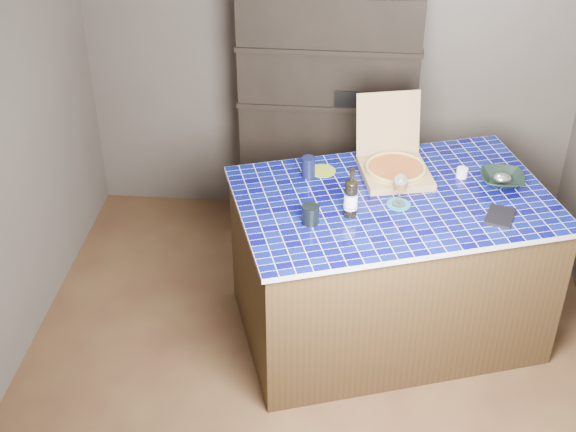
# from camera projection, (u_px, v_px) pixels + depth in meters

# --- Properties ---
(room) EXTENTS (3.50, 3.50, 3.50)m
(room) POSITION_uv_depth(u_px,v_px,m) (315.00, 187.00, 4.16)
(room) COLOR brown
(room) RESTS_ON ground
(shelving_unit) EXTENTS (1.20, 0.41, 1.80)m
(shelving_unit) POSITION_uv_depth(u_px,v_px,m) (328.00, 115.00, 5.62)
(shelving_unit) COLOR black
(shelving_unit) RESTS_ON floor
(kitchen_island) EXTENTS (2.05, 1.64, 0.98)m
(kitchen_island) POSITION_uv_depth(u_px,v_px,m) (388.00, 265.00, 4.85)
(kitchen_island) COLOR #3F2C18
(kitchen_island) RESTS_ON floor
(pizza_box) EXTENTS (0.49, 0.55, 0.43)m
(pizza_box) POSITION_uv_depth(u_px,v_px,m) (395.00, 166.00, 4.76)
(pizza_box) COLOR #9C7E50
(pizza_box) RESTS_ON kitchen_island
(mead_bottle) EXTENTS (0.08, 0.08, 0.29)m
(mead_bottle) POSITION_uv_depth(u_px,v_px,m) (351.00, 197.00, 4.37)
(mead_bottle) COLOR black
(mead_bottle) RESTS_ON kitchen_island
(teal_trivet) EXTENTS (0.13, 0.13, 0.01)m
(teal_trivet) POSITION_uv_depth(u_px,v_px,m) (398.00, 204.00, 4.52)
(teal_trivet) COLOR #1A7188
(teal_trivet) RESTS_ON kitchen_island
(wine_glass) EXTENTS (0.09, 0.09, 0.19)m
(wine_glass) POSITION_uv_depth(u_px,v_px,m) (400.00, 184.00, 4.44)
(wine_glass) COLOR white
(wine_glass) RESTS_ON teal_trivet
(tumbler) EXTENTS (0.10, 0.10, 0.11)m
(tumbler) POSITION_uv_depth(u_px,v_px,m) (310.00, 214.00, 4.34)
(tumbler) COLOR black
(tumbler) RESTS_ON kitchen_island
(dvd_case) EXTENTS (0.20, 0.24, 0.02)m
(dvd_case) POSITION_uv_depth(u_px,v_px,m) (500.00, 216.00, 4.41)
(dvd_case) COLOR black
(dvd_case) RESTS_ON kitchen_island
(bowl) EXTENTS (0.26, 0.26, 0.06)m
(bowl) POSITION_uv_depth(u_px,v_px,m) (502.00, 179.00, 4.69)
(bowl) COLOR black
(bowl) RESTS_ON kitchen_island
(foil_contents) EXTENTS (0.11, 0.09, 0.05)m
(foil_contents) POSITION_uv_depth(u_px,v_px,m) (502.00, 178.00, 4.69)
(foil_contents) COLOR silver
(foil_contents) RESTS_ON bowl
(white_jar) EXTENTS (0.07, 0.07, 0.06)m
(white_jar) POSITION_uv_depth(u_px,v_px,m) (462.00, 173.00, 4.76)
(white_jar) COLOR white
(white_jar) RESTS_ON kitchen_island
(navy_cup) EXTENTS (0.08, 0.08, 0.13)m
(navy_cup) POSITION_uv_depth(u_px,v_px,m) (308.00, 167.00, 4.74)
(navy_cup) COLOR black
(navy_cup) RESTS_ON kitchen_island
(green_trivet) EXTENTS (0.16, 0.16, 0.01)m
(green_trivet) POSITION_uv_depth(u_px,v_px,m) (322.00, 171.00, 4.83)
(green_trivet) COLOR #8EA623
(green_trivet) RESTS_ON kitchen_island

